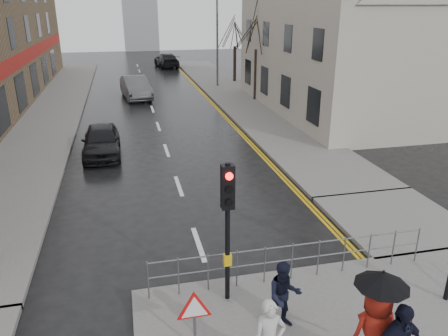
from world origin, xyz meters
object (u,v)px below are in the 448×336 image
pedestrian_with_umbrella (376,323)px  pedestrian_b (284,295)px  car_parked (101,141)px  car_mid (136,88)px

pedestrian_with_umbrella → pedestrian_b: bearing=124.7°
pedestrian_b → pedestrian_with_umbrella: (1.12, -1.62, 0.40)m
car_parked → pedestrian_b: bearing=-72.6°
car_mid → pedestrian_with_umbrella: bearing=-91.0°
car_parked → pedestrian_with_umbrella: bearing=-70.5°
pedestrian_with_umbrella → car_parked: size_ratio=0.54×
car_mid → car_parked: bearing=-106.7°
pedestrian_with_umbrella → car_mid: size_ratio=0.46×
car_parked → car_mid: car_mid is taller
car_mid → pedestrian_b: bearing=-93.0°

